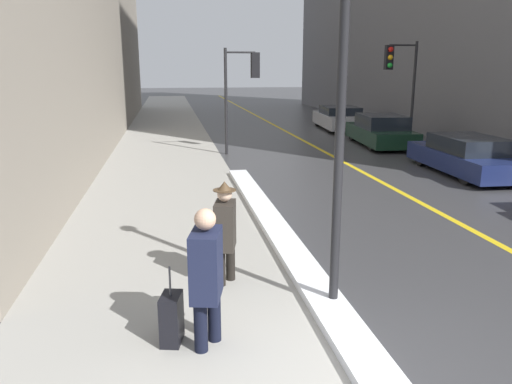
{
  "coord_description": "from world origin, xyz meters",
  "views": [
    {
      "loc": [
        -1.81,
        -4.17,
        3.11
      ],
      "look_at": [
        -0.4,
        4.0,
        1.05
      ],
      "focal_mm": 35.0,
      "sensor_mm": 36.0,
      "label": 1
    }
  ],
  "objects_px": {
    "lamp_post": "(340,116)",
    "pedestrian_in_glasses": "(225,229)",
    "pedestrian_with_shoulder_bag": "(207,272)",
    "rolling_suitcase": "(172,319)",
    "parked_car_silver": "(339,118)",
    "traffic_light_near": "(244,78)",
    "traffic_light_far": "(399,72)",
    "parked_car_dark_green": "(381,131)",
    "parked_car_navy": "(466,156)"
  },
  "relations": [
    {
      "from": "parked_car_dark_green",
      "to": "parked_car_silver",
      "type": "xyz_separation_m",
      "value": [
        0.18,
        5.7,
        -0.01
      ]
    },
    {
      "from": "pedestrian_in_glasses",
      "to": "rolling_suitcase",
      "type": "bearing_deg",
      "value": -14.49
    },
    {
      "from": "pedestrian_in_glasses",
      "to": "parked_car_navy",
      "type": "height_order",
      "value": "pedestrian_in_glasses"
    },
    {
      "from": "pedestrian_with_shoulder_bag",
      "to": "rolling_suitcase",
      "type": "height_order",
      "value": "pedestrian_with_shoulder_bag"
    },
    {
      "from": "traffic_light_far",
      "to": "parked_car_dark_green",
      "type": "distance_m",
      "value": 2.61
    },
    {
      "from": "traffic_light_far",
      "to": "rolling_suitcase",
      "type": "height_order",
      "value": "traffic_light_far"
    },
    {
      "from": "lamp_post",
      "to": "rolling_suitcase",
      "type": "distance_m",
      "value": 3.14
    },
    {
      "from": "parked_car_silver",
      "to": "traffic_light_near",
      "type": "bearing_deg",
      "value": 142.68
    },
    {
      "from": "rolling_suitcase",
      "to": "pedestrian_in_glasses",
      "type": "bearing_deg",
      "value": 165.51
    },
    {
      "from": "pedestrian_in_glasses",
      "to": "traffic_light_far",
      "type": "bearing_deg",
      "value": 157.93
    },
    {
      "from": "traffic_light_near",
      "to": "pedestrian_in_glasses",
      "type": "bearing_deg",
      "value": -104.51
    },
    {
      "from": "parked_car_silver",
      "to": "rolling_suitcase",
      "type": "bearing_deg",
      "value": 160.65
    },
    {
      "from": "parked_car_dark_green",
      "to": "parked_car_silver",
      "type": "relative_size",
      "value": 0.98
    },
    {
      "from": "traffic_light_near",
      "to": "rolling_suitcase",
      "type": "relative_size",
      "value": 4.02
    },
    {
      "from": "parked_car_dark_green",
      "to": "pedestrian_in_glasses",
      "type": "bearing_deg",
      "value": 153.35
    },
    {
      "from": "traffic_light_far",
      "to": "rolling_suitcase",
      "type": "relative_size",
      "value": 4.32
    },
    {
      "from": "rolling_suitcase",
      "to": "parked_car_silver",
      "type": "bearing_deg",
      "value": 168.74
    },
    {
      "from": "pedestrian_in_glasses",
      "to": "parked_car_dark_green",
      "type": "relative_size",
      "value": 0.33
    },
    {
      "from": "traffic_light_near",
      "to": "parked_car_silver",
      "type": "xyz_separation_m",
      "value": [
        6.02,
        6.68,
        -2.18
      ]
    },
    {
      "from": "pedestrian_in_glasses",
      "to": "parked_car_navy",
      "type": "xyz_separation_m",
      "value": [
        8.03,
        6.64,
        -0.3
      ]
    },
    {
      "from": "parked_car_navy",
      "to": "traffic_light_near",
      "type": "bearing_deg",
      "value": 53.4
    },
    {
      "from": "parked_car_dark_green",
      "to": "pedestrian_with_shoulder_bag",
      "type": "bearing_deg",
      "value": 155.31
    },
    {
      "from": "pedestrian_in_glasses",
      "to": "parked_car_navy",
      "type": "distance_m",
      "value": 10.42
    },
    {
      "from": "lamp_post",
      "to": "parked_car_silver",
      "type": "height_order",
      "value": "lamp_post"
    },
    {
      "from": "parked_car_silver",
      "to": "rolling_suitcase",
      "type": "relative_size",
      "value": 5.03
    },
    {
      "from": "parked_car_navy",
      "to": "rolling_suitcase",
      "type": "bearing_deg",
      "value": 135.22
    },
    {
      "from": "traffic_light_near",
      "to": "parked_car_navy",
      "type": "distance_m",
      "value": 8.07
    },
    {
      "from": "lamp_post",
      "to": "traffic_light_far",
      "type": "xyz_separation_m",
      "value": [
        6.63,
        12.43,
        0.43
      ]
    },
    {
      "from": "traffic_light_far",
      "to": "pedestrian_in_glasses",
      "type": "xyz_separation_m",
      "value": [
        -7.96,
        -11.43,
        -2.12
      ]
    },
    {
      "from": "parked_car_navy",
      "to": "pedestrian_in_glasses",
      "type": "bearing_deg",
      "value": 131.96
    },
    {
      "from": "parked_car_navy",
      "to": "rolling_suitcase",
      "type": "relative_size",
      "value": 4.82
    },
    {
      "from": "traffic_light_near",
      "to": "parked_car_navy",
      "type": "height_order",
      "value": "traffic_light_near"
    },
    {
      "from": "lamp_post",
      "to": "traffic_light_near",
      "type": "xyz_separation_m",
      "value": [
        0.66,
        12.52,
        0.22
      ]
    },
    {
      "from": "traffic_light_near",
      "to": "pedestrian_in_glasses",
      "type": "relative_size",
      "value": 2.46
    },
    {
      "from": "parked_car_navy",
      "to": "parked_car_dark_green",
      "type": "relative_size",
      "value": 0.98
    },
    {
      "from": "pedestrian_with_shoulder_bag",
      "to": "parked_car_silver",
      "type": "distance_m",
      "value": 21.59
    },
    {
      "from": "traffic_light_far",
      "to": "lamp_post",
      "type": "bearing_deg",
      "value": 60.61
    },
    {
      "from": "traffic_light_near",
      "to": "traffic_light_far",
      "type": "distance_m",
      "value": 5.97
    },
    {
      "from": "parked_car_dark_green",
      "to": "rolling_suitcase",
      "type": "relative_size",
      "value": 4.93
    },
    {
      "from": "parked_car_navy",
      "to": "parked_car_dark_green",
      "type": "height_order",
      "value": "parked_car_dark_green"
    },
    {
      "from": "lamp_post",
      "to": "pedestrian_with_shoulder_bag",
      "type": "xyz_separation_m",
      "value": [
        -1.72,
        -0.69,
        -1.63
      ]
    },
    {
      "from": "parked_car_silver",
      "to": "traffic_light_far",
      "type": "bearing_deg",
      "value": -175.75
    },
    {
      "from": "lamp_post",
      "to": "parked_car_navy",
      "type": "distance_m",
      "value": 10.35
    },
    {
      "from": "pedestrian_with_shoulder_bag",
      "to": "rolling_suitcase",
      "type": "relative_size",
      "value": 1.73
    },
    {
      "from": "pedestrian_with_shoulder_bag",
      "to": "parked_car_navy",
      "type": "distance_m",
      "value": 11.85
    },
    {
      "from": "traffic_light_near",
      "to": "parked_car_silver",
      "type": "distance_m",
      "value": 9.25
    },
    {
      "from": "traffic_light_near",
      "to": "parked_car_dark_green",
      "type": "distance_m",
      "value": 6.31
    },
    {
      "from": "lamp_post",
      "to": "pedestrian_in_glasses",
      "type": "distance_m",
      "value": 2.37
    },
    {
      "from": "traffic_light_far",
      "to": "parked_car_silver",
      "type": "xyz_separation_m",
      "value": [
        0.05,
        6.77,
        -2.39
      ]
    },
    {
      "from": "traffic_light_near",
      "to": "rolling_suitcase",
      "type": "height_order",
      "value": "traffic_light_near"
    }
  ]
}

